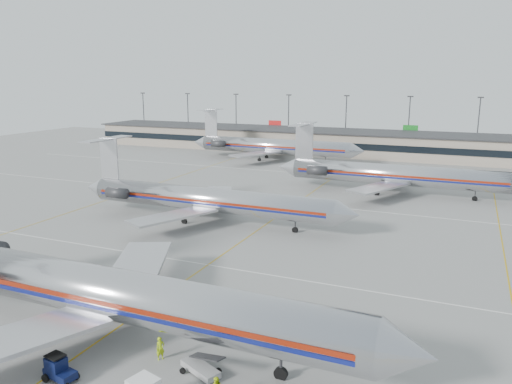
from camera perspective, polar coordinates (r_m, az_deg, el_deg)
The scene contains 11 objects.
ground at distance 47.55m, azimuth -11.42°, elevation -12.16°, with size 260.00×260.00×0.00m, color gray.
apron_markings at distance 55.35m, azimuth -5.51°, elevation -8.28°, with size 160.00×0.15×0.02m, color silver.
terminal at distance 136.52m, azimuth 12.49°, elevation 5.46°, with size 162.00×17.00×6.25m.
light_mast_row at distance 149.73m, azimuth 13.62°, elevation 8.11°, with size 163.60×0.40×15.28m.
jet_foreground at distance 41.95m, azimuth -18.45°, elevation -10.40°, with size 50.07×29.48×13.11m.
jet_second_row at distance 71.09m, azimuth -6.07°, elevation -0.77°, with size 43.15×25.41×11.29m.
jet_third_row at distance 90.99m, azimuth 15.25°, elevation 1.97°, with size 43.99×27.06×12.03m.
jet_back_row at distance 124.71m, azimuth 1.69°, elevation 5.29°, with size 45.25×27.83×12.37m.
tug_center at distance 37.90m, azimuth -21.65°, elevation -18.30°, with size 2.43×1.50×1.85m.
belt_loader at distance 36.49m, azimuth -6.26°, elevation -19.27°, with size 3.83×2.34×1.97m.
ramp_worker_near at distance 38.34m, azimuth -10.88°, elevation -17.15°, with size 0.63×0.41×1.73m, color #ABD013.
Camera 1 is at (25.08, -35.18, 19.85)m, focal length 35.00 mm.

